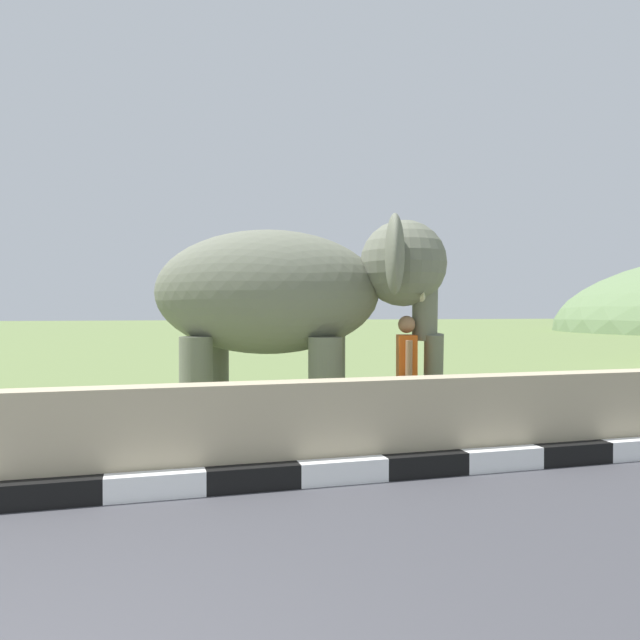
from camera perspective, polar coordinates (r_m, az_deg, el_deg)
The scene contains 3 objects.
barrier_parapet at distance 6.29m, azimuth -5.79°, elevation -10.33°, with size 28.00×0.36×1.00m, color tan.
elephant at distance 8.39m, azimuth -2.59°, elevation 2.26°, with size 4.06×3.10×2.94m.
person_handler at distance 8.25m, azimuth 8.04°, elevation -4.67°, with size 0.35×0.64×1.66m.
Camera 1 is at (0.91, -2.31, 1.72)m, focal length 34.47 mm.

